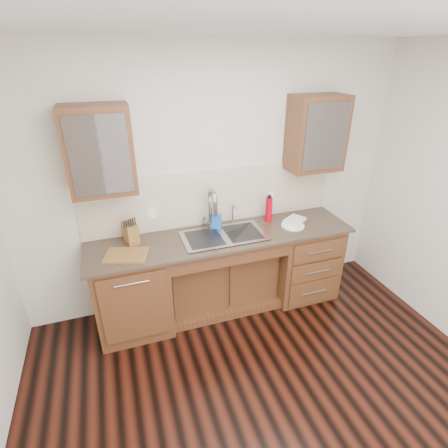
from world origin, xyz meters
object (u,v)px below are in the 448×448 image
object	(u,v)px
plate	(293,226)
cutting_board	(126,255)
water_bottle	(269,210)
knife_block	(131,233)
soap_bottle	(217,219)

from	to	relation	value
plate	cutting_board	xyz separation A→B (m)	(-1.72, -0.05, 0.00)
water_bottle	cutting_board	xyz separation A→B (m)	(-1.53, -0.25, -0.13)
water_bottle	knife_block	bearing A→B (deg)	-179.56
soap_bottle	plate	xyz separation A→B (m)	(0.78, -0.22, -0.10)
soap_bottle	water_bottle	world-z (taller)	water_bottle
water_bottle	knife_block	xyz separation A→B (m)	(-1.46, -0.01, -0.04)
plate	soap_bottle	bearing A→B (deg)	163.90
plate	knife_block	distance (m)	1.66
water_bottle	plate	bearing A→B (deg)	-46.32
plate	cutting_board	distance (m)	1.72
knife_block	plate	bearing A→B (deg)	-21.87
soap_bottle	knife_block	world-z (taller)	soap_bottle
soap_bottle	cutting_board	xyz separation A→B (m)	(-0.94, -0.27, -0.10)
soap_bottle	knife_block	xyz separation A→B (m)	(-0.87, -0.03, -0.00)
plate	knife_block	world-z (taller)	knife_block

